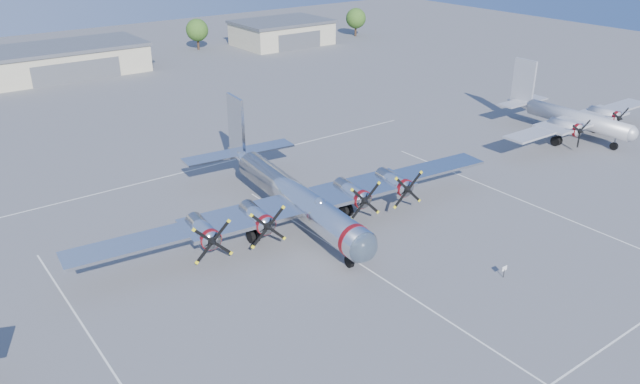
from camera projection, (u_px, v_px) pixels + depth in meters
ground at (338, 250)px, 56.04m from camera, size 260.00×260.00×0.00m
parking_lines at (350, 257)px, 54.75m from camera, size 60.00×50.08×0.01m
hangar_center at (65, 60)px, 114.95m from camera, size 28.60×14.60×5.40m
hangar_east at (282, 32)px, 140.98m from camera, size 20.60×14.60×5.40m
tree_east at (197, 30)px, 135.01m from camera, size 4.80×4.80×6.64m
tree_far_east at (356, 18)px, 149.76m from camera, size 4.80×4.80×6.64m
main_bomber_b29 at (292, 221)px, 61.21m from camera, size 45.85×33.56×9.56m
twin_engine_east at (568, 136)px, 84.13m from camera, size 28.47×20.54×9.00m
info_placard at (504, 270)px, 51.47m from camera, size 0.56×0.06×1.07m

